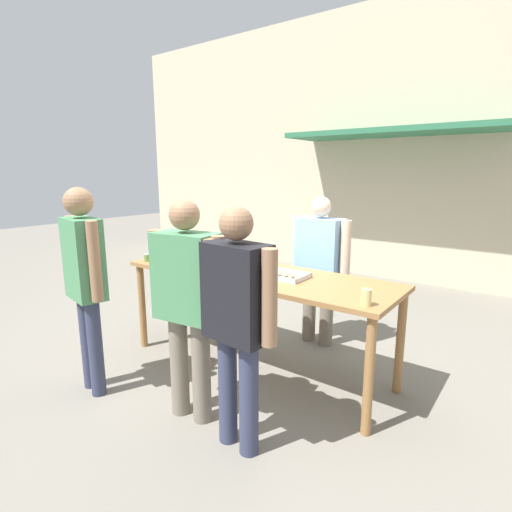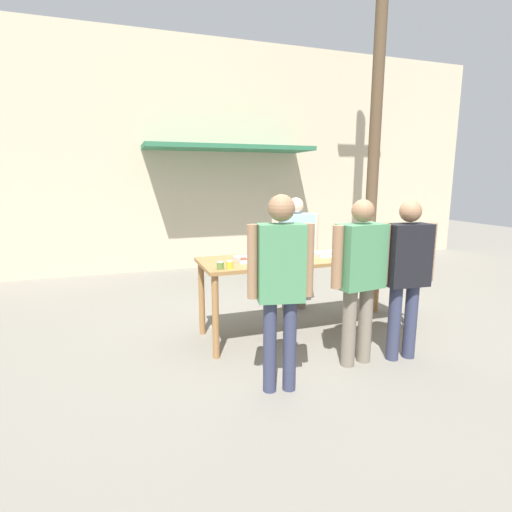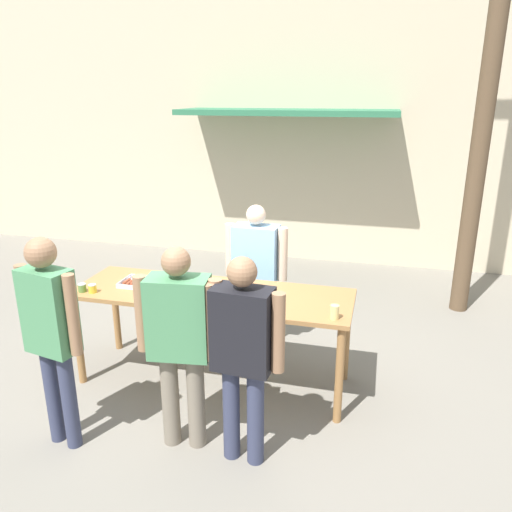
{
  "view_description": "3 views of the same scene",
  "coord_description": "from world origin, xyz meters",
  "views": [
    {
      "loc": [
        2.09,
        -2.82,
        1.83
      ],
      "look_at": [
        0.0,
        0.0,
        1.08
      ],
      "focal_mm": 28.0,
      "sensor_mm": 36.0,
      "label": 1
    },
    {
      "loc": [
        -2.11,
        -4.13,
        1.83
      ],
      "look_at": [
        -0.66,
        0.0,
        0.98
      ],
      "focal_mm": 28.0,
      "sensor_mm": 36.0,
      "label": 2
    },
    {
      "loc": [
        1.46,
        -4.01,
        2.67
      ],
      "look_at": [
        0.2,
        0.84,
        1.02
      ],
      "focal_mm": 35.0,
      "sensor_mm": 36.0,
      "label": 3
    }
  ],
  "objects": [
    {
      "name": "utility_pole",
      "position": [
        2.51,
        2.4,
        3.0
      ],
      "size": [
        1.1,
        0.21,
        5.83
      ],
      "color": "brown",
      "rests_on": "ground"
    },
    {
      "name": "person_customer_holding_hotdog",
      "position": [
        -0.85,
        -1.15,
        1.03
      ],
      "size": [
        0.55,
        0.28,
        1.71
      ],
      "rotation": [
        0.0,
        0.0,
        2.94
      ],
      "color": "#333851",
      "rests_on": "ground"
    },
    {
      "name": "condiment_jar_ketchup",
      "position": [
        -1.05,
        -0.29,
        0.97
      ],
      "size": [
        0.07,
        0.07,
        0.08
      ],
      "color": "gold",
      "rests_on": "serving_table"
    },
    {
      "name": "food_tray_buns",
      "position": [
        0.27,
        0.0,
        0.95
      ],
      "size": [
        0.43,
        0.28,
        0.06
      ],
      "color": "silver",
      "rests_on": "serving_table"
    },
    {
      "name": "beer_cup",
      "position": [
        1.15,
        -0.3,
        0.99
      ],
      "size": [
        0.07,
        0.07,
        0.12
      ],
      "color": "#DBC67A",
      "rests_on": "serving_table"
    },
    {
      "name": "building_facade_back",
      "position": [
        0.0,
        3.98,
        2.26
      ],
      "size": [
        12.0,
        1.11,
        4.5
      ],
      "color": "beige",
      "rests_on": "ground"
    },
    {
      "name": "person_customer_waiting_in_line",
      "position": [
        0.07,
        -0.92,
        0.97
      ],
      "size": [
        0.66,
        0.31,
        1.64
      ],
      "rotation": [
        0.0,
        0.0,
        3.27
      ],
      "color": "#756B5B",
      "rests_on": "ground"
    },
    {
      "name": "ground_plane",
      "position": [
        0.0,
        0.0,
        0.0
      ],
      "size": [
        24.0,
        24.0,
        0.0
      ],
      "primitive_type": "plane",
      "color": "slate"
    },
    {
      "name": "serving_table",
      "position": [
        0.0,
        0.0,
        0.83
      ],
      "size": [
        2.58,
        0.82,
        0.93
      ],
      "color": "olive",
      "rests_on": "ground"
    },
    {
      "name": "condiment_jar_mustard",
      "position": [
        -1.15,
        -0.3,
        0.97
      ],
      "size": [
        0.07,
        0.07,
        0.08
      ],
      "color": "#567A38",
      "rests_on": "serving_table"
    },
    {
      "name": "person_customer_with_cup",
      "position": [
        0.58,
        -0.98,
        0.96
      ],
      "size": [
        0.62,
        0.27,
        1.62
      ],
      "rotation": [
        0.0,
        0.0,
        3.07
      ],
      "color": "#333851",
      "rests_on": "ground"
    },
    {
      "name": "person_server_behind_table",
      "position": [
        0.2,
        0.84,
        0.92
      ],
      "size": [
        0.68,
        0.28,
        1.57
      ],
      "rotation": [
        0.0,
        0.0,
        -0.04
      ],
      "color": "#756B5B",
      "rests_on": "ground"
    },
    {
      "name": "food_tray_sausages",
      "position": [
        -0.66,
        0.0,
        0.94
      ],
      "size": [
        0.46,
        0.29,
        0.04
      ],
      "color": "silver",
      "rests_on": "serving_table"
    }
  ]
}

